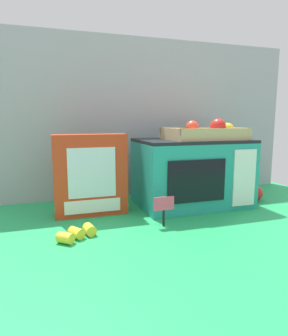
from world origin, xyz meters
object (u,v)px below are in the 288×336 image
food_groups_crate (206,134)px  loose_toy_banana (77,233)px  cookie_set_box (91,175)px  loose_toy_apple (255,193)px  price_sign (164,207)px  toy_microwave (192,172)px

food_groups_crate → loose_toy_banana: food_groups_crate is taller
food_groups_crate → loose_toy_banana: bearing=-159.2°
cookie_set_box → loose_toy_apple: (0.70, -0.03, -0.11)m
price_sign → loose_toy_banana: bearing=-176.5°
toy_microwave → loose_toy_apple: (0.29, -0.04, -0.10)m
food_groups_crate → cookie_set_box: bearing=177.7°
food_groups_crate → cookie_set_box: (-0.46, 0.02, -0.15)m
cookie_set_box → loose_toy_banana: cookie_set_box is taller
toy_microwave → cookie_set_box: bearing=-179.1°
price_sign → loose_toy_apple: 0.52m
loose_toy_banana → loose_toy_apple: loose_toy_apple is taller
food_groups_crate → loose_toy_apple: (0.24, -0.01, -0.26)m
food_groups_crate → loose_toy_banana: 0.63m
food_groups_crate → cookie_set_box: 0.48m
toy_microwave → loose_toy_banana: size_ratio=3.60×
cookie_set_box → loose_toy_apple: bearing=-2.5°
price_sign → loose_toy_banana: (-0.28, -0.02, -0.05)m
price_sign → loose_toy_apple: bearing=19.3°
food_groups_crate → loose_toy_banana: size_ratio=2.43×
toy_microwave → loose_toy_apple: toy_microwave is taller
loose_toy_apple → toy_microwave: bearing=172.7°
toy_microwave → loose_toy_apple: 0.31m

